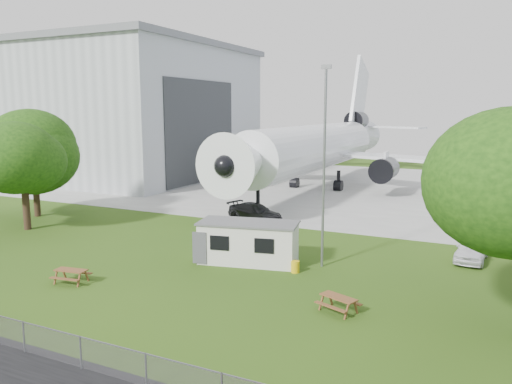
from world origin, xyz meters
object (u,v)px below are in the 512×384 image
at_px(picnic_west, 72,283).
at_px(airliner, 319,145).
at_px(site_cabin, 249,242).
at_px(picnic_east, 338,312).
at_px(hangar, 93,111).

bearing_deg(picnic_west, airliner, 78.78).
height_order(site_cabin, picnic_west, site_cabin).
bearing_deg(site_cabin, airliner, 100.57).
bearing_deg(airliner, picnic_west, -92.22).
distance_m(site_cabin, picnic_east, 9.08).
bearing_deg(picnic_east, site_cabin, 166.00).
xyz_separation_m(hangar, picnic_east, (49.08, -36.18, -9.41)).
relative_size(airliner, picnic_west, 26.52).
height_order(airliner, picnic_west, airliner).
relative_size(hangar, site_cabin, 6.18).
bearing_deg(picnic_east, airliner, 131.05).
height_order(hangar, site_cabin, hangar).
distance_m(airliner, picnic_east, 38.71).
bearing_deg(hangar, airliner, -0.22).
bearing_deg(airliner, site_cabin, -79.43).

